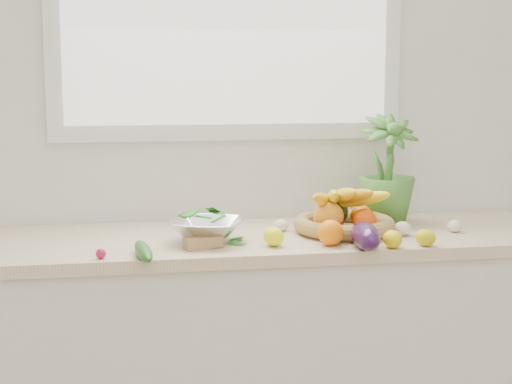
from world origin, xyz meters
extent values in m
cube|color=white|center=(0.00, 2.25, 1.35)|extent=(4.50, 0.02, 2.70)
cube|color=silver|center=(0.00, 1.95, 0.43)|extent=(2.20, 0.58, 0.86)
cube|color=beige|center=(0.00, 1.95, 0.88)|extent=(2.24, 0.62, 0.04)
sphere|color=orange|center=(0.26, 1.74, 0.94)|extent=(0.11, 0.11, 0.08)
ellipsoid|color=#FFFE0D|center=(0.08, 1.76, 0.93)|extent=(0.08, 0.09, 0.06)
ellipsoid|color=yellow|center=(0.44, 1.67, 0.93)|extent=(0.06, 0.07, 0.06)
ellipsoid|color=#D0C00B|center=(0.56, 1.68, 0.93)|extent=(0.08, 0.09, 0.06)
sphere|color=red|center=(0.31, 1.88, 0.94)|extent=(0.09, 0.09, 0.07)
cube|color=tan|center=(-0.15, 1.77, 0.92)|extent=(0.13, 0.08, 0.04)
ellipsoid|color=silver|center=(0.74, 1.87, 0.92)|extent=(0.05, 0.05, 0.04)
ellipsoid|color=white|center=(0.15, 1.99, 0.92)|extent=(0.06, 0.06, 0.04)
ellipsoid|color=#EBE7CF|center=(0.54, 1.84, 0.92)|extent=(0.06, 0.06, 0.05)
ellipsoid|color=#31103E|center=(0.35, 1.67, 0.94)|extent=(0.10, 0.22, 0.08)
ellipsoid|color=#215619|center=(-0.34, 1.67, 0.92)|extent=(0.07, 0.24, 0.04)
sphere|color=#BA173B|center=(-0.46, 1.69, 0.92)|extent=(0.04, 0.04, 0.03)
imported|color=#46832F|center=(0.55, 2.05, 1.11)|extent=(0.25, 0.25, 0.38)
cylinder|color=#BB7A53|center=(0.36, 1.92, 0.91)|extent=(0.32, 0.32, 0.01)
torus|color=#AA8A4B|center=(0.36, 1.92, 0.93)|extent=(0.38, 0.38, 0.05)
sphere|color=orange|center=(0.29, 1.89, 0.96)|extent=(0.11, 0.11, 0.11)
sphere|color=#F24E07|center=(0.41, 1.87, 0.95)|extent=(0.09, 0.09, 0.08)
sphere|color=orange|center=(0.43, 1.97, 0.95)|extent=(0.08, 0.08, 0.08)
ellipsoid|color=#222E14|center=(0.35, 1.99, 0.97)|extent=(0.09, 0.09, 0.11)
ellipsoid|color=yellow|center=(0.28, 1.91, 1.02)|extent=(0.16, 0.22, 0.10)
ellipsoid|color=yellow|center=(0.32, 1.92, 1.03)|extent=(0.09, 0.24, 0.10)
ellipsoid|color=yellow|center=(0.35, 1.91, 1.03)|extent=(0.06, 0.24, 0.10)
ellipsoid|color=orange|center=(0.38, 1.92, 1.03)|extent=(0.13, 0.23, 0.10)
ellipsoid|color=yellow|center=(0.41, 1.91, 1.02)|extent=(0.19, 0.20, 0.10)
cylinder|color=white|center=(-0.13, 1.85, 0.91)|extent=(0.12, 0.12, 0.02)
imported|color=white|center=(-0.13, 1.85, 0.95)|extent=(0.30, 0.30, 0.06)
ellipsoid|color=#2C6D1B|center=(-0.13, 1.85, 0.99)|extent=(0.22, 0.22, 0.07)
camera|label=1|loc=(-0.40, -0.63, 1.46)|focal=55.00mm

